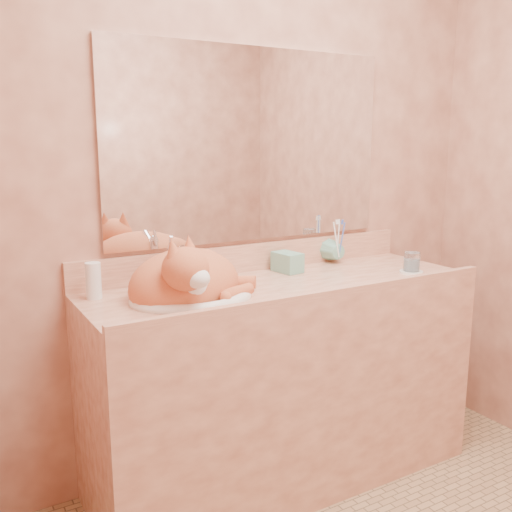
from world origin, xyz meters
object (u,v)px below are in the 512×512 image
cat (187,277)px  toothbrush_cup (339,253)px  water_glass (412,262)px  soap_dispenser (298,252)px  vanity_counter (283,382)px  sink_basin (191,280)px

cat → toothbrush_cup: cat is taller
water_glass → soap_dispenser: bearing=152.8°
vanity_counter → cat: cat is taller
soap_dispenser → vanity_counter: bearing=-150.7°
sink_basin → cat: size_ratio=0.97×
soap_dispenser → toothbrush_cup: bearing=5.9°
vanity_counter → cat: 0.66m
sink_basin → soap_dispenser: size_ratio=2.32×
sink_basin → water_glass: bearing=-10.4°
vanity_counter → cat: (-0.42, -0.01, 0.51)m
soap_dispenser → water_glass: (0.44, -0.23, -0.05)m
toothbrush_cup → water_glass: 0.34m
soap_dispenser → toothbrush_cup: 0.29m
vanity_counter → sink_basin: sink_basin is taller
sink_basin → soap_dispenser: soap_dispenser is taller
sink_basin → toothbrush_cup: (0.82, 0.19, -0.02)m
vanity_counter → soap_dispenser: soap_dispenser is taller
toothbrush_cup → water_glass: bearing=-61.3°
soap_dispenser → water_glass: bearing=-35.5°
vanity_counter → toothbrush_cup: (0.41, 0.17, 0.48)m
sink_basin → toothbrush_cup: bearing=8.8°
soap_dispenser → water_glass: 0.50m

